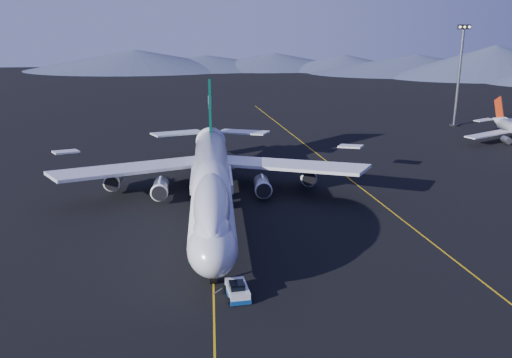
{
  "coord_description": "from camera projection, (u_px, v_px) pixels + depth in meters",
  "views": [
    {
      "loc": [
        0.22,
        -94.28,
        35.16
      ],
      "look_at": [
        7.74,
        0.09,
        6.0
      ],
      "focal_mm": 40.0,
      "sensor_mm": 36.0,
      "label": 1
    }
  ],
  "objects": [
    {
      "name": "ground",
      "position": [
        212.0,
        213.0,
        100.15
      ],
      "size": [
        500.0,
        500.0,
        0.0
      ],
      "primitive_type": "plane",
      "color": "black",
      "rests_on": "ground"
    },
    {
      "name": "taxiway_line_main",
      "position": [
        212.0,
        213.0,
        100.14
      ],
      "size": [
        0.25,
        220.0,
        0.01
      ],
      "primitive_type": "cube",
      "color": "gold",
      "rests_on": "ground"
    },
    {
      "name": "taxiway_line_side",
      "position": [
        365.0,
        191.0,
        111.95
      ],
      "size": [
        28.08,
        198.09,
        0.01
      ],
      "primitive_type": "cube",
      "rotation": [
        0.0,
        0.0,
        0.14
      ],
      "color": "gold",
      "rests_on": "ground"
    },
    {
      "name": "boeing_747",
      "position": [
        211.0,
        181.0,
        98.47
      ],
      "size": [
        59.62,
        72.43,
        19.37
      ],
      "color": "silver",
      "rests_on": "ground"
    },
    {
      "name": "pushback_tug",
      "position": [
        238.0,
        291.0,
        71.39
      ],
      "size": [
        3.45,
        5.4,
        2.22
      ],
      "rotation": [
        0.0,
        0.0,
        0.13
      ],
      "color": "silver",
      "rests_on": "ground"
    },
    {
      "name": "floodlight_mast",
      "position": [
        459.0,
        76.0,
        167.42
      ],
      "size": [
        3.64,
        2.73,
        29.49
      ],
      "rotation": [
        0.0,
        0.0,
        0.15
      ],
      "color": "black",
      "rests_on": "ground"
    }
  ]
}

